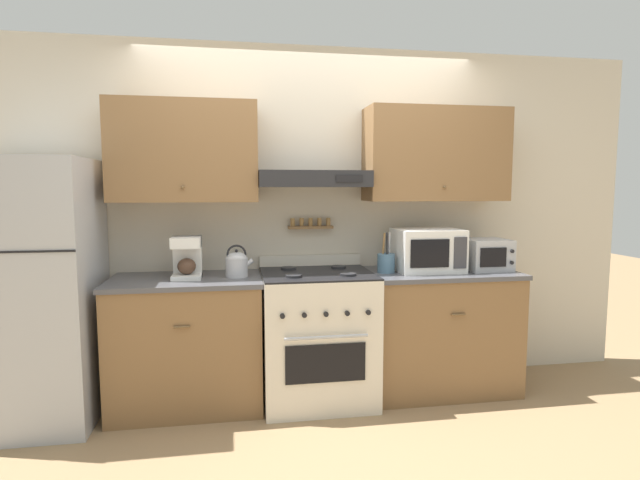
% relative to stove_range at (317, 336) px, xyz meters
% --- Properties ---
extents(ground_plane, '(16.00, 16.00, 0.00)m').
position_rel_stove_range_xyz_m(ground_plane, '(0.00, -0.29, -0.46)').
color(ground_plane, '#937551').
extents(wall_back, '(5.20, 0.46, 2.55)m').
position_rel_stove_range_xyz_m(wall_back, '(0.01, 0.32, 0.96)').
color(wall_back, beige).
rests_on(wall_back, ground_plane).
extents(counter_left, '(1.02, 0.65, 0.90)m').
position_rel_stove_range_xyz_m(counter_left, '(-0.90, 0.04, -0.01)').
color(counter_left, brown).
rests_on(counter_left, ground_plane).
extents(counter_right, '(1.08, 0.65, 0.90)m').
position_rel_stove_range_xyz_m(counter_right, '(0.93, 0.04, -0.01)').
color(counter_right, brown).
rests_on(counter_right, ground_plane).
extents(stove_range, '(0.77, 0.71, 1.00)m').
position_rel_stove_range_xyz_m(stove_range, '(0.00, 0.00, 0.00)').
color(stove_range, beige).
rests_on(stove_range, ground_plane).
extents(refrigerator, '(0.73, 0.76, 1.69)m').
position_rel_stove_range_xyz_m(refrigerator, '(-1.82, -0.03, 0.38)').
color(refrigerator, '#ADAFB5').
rests_on(refrigerator, ground_plane).
extents(tea_kettle, '(0.19, 0.15, 0.22)m').
position_rel_stove_range_xyz_m(tea_kettle, '(-0.55, 0.03, 0.53)').
color(tea_kettle, '#B7B7BC').
rests_on(tea_kettle, counter_left).
extents(coffee_maker, '(0.19, 0.23, 0.28)m').
position_rel_stove_range_xyz_m(coffee_maker, '(-0.89, 0.06, 0.58)').
color(coffee_maker, white).
rests_on(coffee_maker, counter_left).
extents(microwave, '(0.47, 0.39, 0.31)m').
position_rel_stove_range_xyz_m(microwave, '(0.83, 0.05, 0.59)').
color(microwave, white).
rests_on(microwave, counter_right).
extents(utensil_crock, '(0.13, 0.13, 0.29)m').
position_rel_stove_range_xyz_m(utensil_crock, '(0.51, 0.03, 0.51)').
color(utensil_crock, slate).
rests_on(utensil_crock, counter_right).
extents(toaster_oven, '(0.31, 0.33, 0.23)m').
position_rel_stove_range_xyz_m(toaster_oven, '(1.28, 0.03, 0.55)').
color(toaster_oven, '#ADAFB5').
rests_on(toaster_oven, counter_right).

